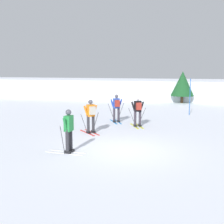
{
  "coord_description": "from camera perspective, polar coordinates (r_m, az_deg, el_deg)",
  "views": [
    {
      "loc": [
        2.47,
        -10.99,
        3.24
      ],
      "look_at": [
        -1.56,
        4.09,
        0.9
      ],
      "focal_mm": 46.41,
      "sensor_mm": 36.0,
      "label": 1
    }
  ],
  "objects": [
    {
      "name": "ground_plane",
      "position": [
        11.72,
        2.22,
        -7.53
      ],
      "size": [
        120.0,
        120.0,
        0.0
      ],
      "primitive_type": "plane",
      "color": "silver"
    },
    {
      "name": "far_snow_ridge",
      "position": [
        32.89,
        10.64,
        4.48
      ],
      "size": [
        80.0,
        8.4,
        2.01
      ],
      "primitive_type": "cube",
      "color": "silver",
      "rests_on": "ground"
    },
    {
      "name": "skier_orange",
      "position": [
        14.54,
        -4.19,
        -0.54
      ],
      "size": [
        1.4,
        1.39,
        1.71
      ],
      "color": "red",
      "rests_on": "ground"
    },
    {
      "name": "skier_blue",
      "position": [
        17.48,
        0.89,
        1.02
      ],
      "size": [
        1.1,
        1.58,
        1.71
      ],
      "color": "#237AC6",
      "rests_on": "ground"
    },
    {
      "name": "skier_green",
      "position": [
        11.26,
        -8.55,
        -3.49
      ],
      "size": [
        1.62,
        1.0,
        1.71
      ],
      "color": "silver",
      "rests_on": "ground"
    },
    {
      "name": "skier_black",
      "position": [
        16.22,
        5.1,
        0.39
      ],
      "size": [
        1.04,
        1.6,
        1.71
      ],
      "color": "gold",
      "rests_on": "ground"
    },
    {
      "name": "trail_marker_pole",
      "position": [
        21.03,
        15.1,
        2.89
      ],
      "size": [
        0.05,
        0.05,
        2.56
      ],
      "primitive_type": "cylinder",
      "color": "#1E56AD",
      "rests_on": "ground"
    },
    {
      "name": "conifer_far_left",
      "position": [
        28.25,
        13.72,
        5.45
      ],
      "size": [
        2.16,
        2.16,
        3.0
      ],
      "color": "#513823",
      "rests_on": "ground"
    }
  ]
}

